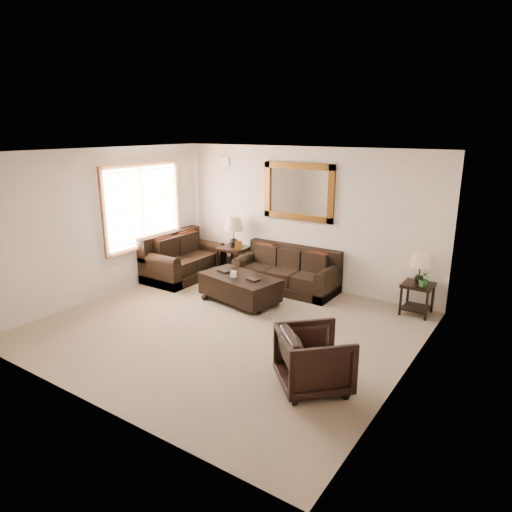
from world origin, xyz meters
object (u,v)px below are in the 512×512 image
Objects in this scene: loveseat at (182,261)px; armchair at (314,357)px; sofa at (287,274)px; end_table_left at (234,238)px; coffee_table at (240,286)px; end_table_right at (419,274)px.

armchair is at bearing -118.43° from loveseat.
loveseat is 2.01× the size of armchair.
sofa is at bearing -9.83° from armchair.
loveseat is (-2.19, -0.61, 0.05)m from sofa.
sofa is 2.43× the size of armchair.
end_table_left is (-1.33, 0.07, 0.53)m from sofa.
armchair is (3.37, -2.96, -0.42)m from end_table_left.
sofa is 1.28× the size of coffee_table.
loveseat is 1.91m from coffee_table.
loveseat is 1.54× the size of end_table_right.
end_table_right is 3.07m from coffee_table.
coffee_table is (-0.35, -1.10, 0.01)m from sofa.
coffee_table is at bearing -107.49° from sofa.
end_table_left is at bearing -51.88° from loveseat.
end_table_right is (3.77, 0.04, -0.12)m from end_table_left.
coffee_table is at bearing 8.04° from armchair.
coffee_table is 1.90× the size of armchair.
coffee_table is at bearing -156.55° from end_table_right.
end_table_right is (4.63, 0.72, 0.36)m from loveseat.
sofa is 1.85× the size of end_table_right.
sofa is at bearing -177.42° from end_table_right.
end_table_right reaches higher than coffee_table.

